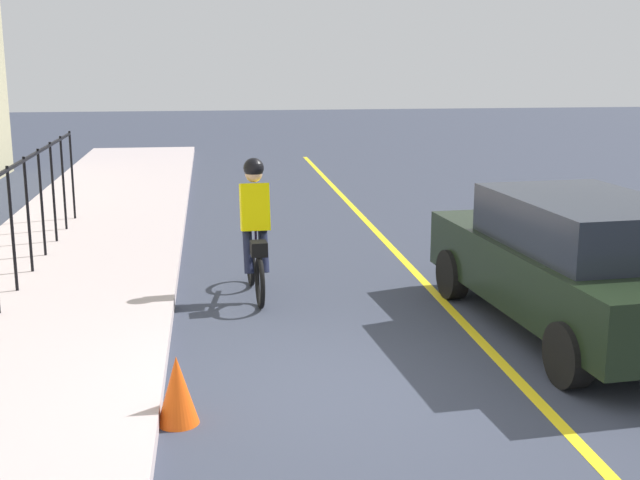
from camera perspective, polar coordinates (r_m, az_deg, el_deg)
name	(u,v)px	position (r m, az deg, el deg)	size (l,w,h in m)	color
ground_plane	(357,390)	(7.91, 2.55, -10.34)	(80.00, 80.00, 0.00)	#323746
lane_line_centre	(519,381)	(8.32, 13.62, -9.47)	(36.00, 0.12, 0.01)	yellow
cyclist_lead	(255,229)	(10.55, -4.52, 0.74)	(1.71, 0.38, 1.83)	black
patrol_sedan	(576,262)	(9.67, 17.30, -1.45)	(4.53, 2.21, 1.58)	black
traffic_cone_near	(177,390)	(7.23, -9.85, -10.19)	(0.36, 0.36, 0.61)	#F35110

